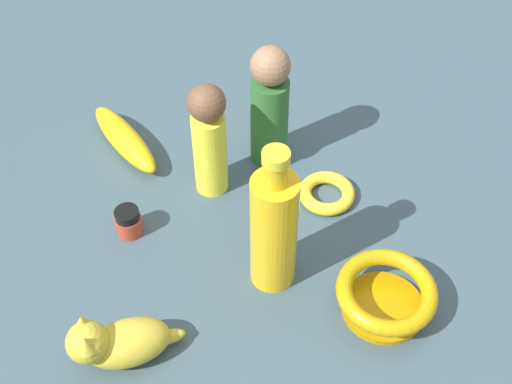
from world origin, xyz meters
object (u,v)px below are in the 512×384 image
at_px(bowl, 386,295).
at_px(banana, 125,139).
at_px(person_figure_adult, 209,138).
at_px(person_figure_child, 270,106).
at_px(cat_figurine, 117,342).
at_px(nail_polish_jar, 128,222).
at_px(bottle_tall, 274,229).
at_px(bangle, 327,193).

relative_size(bowl, banana, 0.73).
bearing_deg(person_figure_adult, person_figure_child, -149.46).
bearing_deg(bowl, cat_figurine, 6.00).
xyz_separation_m(nail_polish_jar, person_figure_child, (-0.23, -0.14, 0.09)).
bearing_deg(bottle_tall, cat_figurine, 27.45).
relative_size(bowl, bangle, 1.54).
relative_size(person_figure_adult, bangle, 2.27).
height_order(bottle_tall, bowl, bottle_tall).
bearing_deg(bangle, nail_polish_jar, 7.14).
bearing_deg(nail_polish_jar, bowl, 153.61).
relative_size(person_figure_adult, banana, 1.07).
height_order(person_figure_child, bangle, person_figure_child).
xyz_separation_m(nail_polish_jar, banana, (0.01, -0.19, -0.00)).
bearing_deg(banana, nail_polish_jar, -27.32).
height_order(person_figure_adult, bottle_tall, bottle_tall).
distance_m(person_figure_adult, bangle, 0.21).
relative_size(person_figure_adult, person_figure_child, 0.92).
height_order(bottle_tall, nail_polish_jar, bottle_tall).
relative_size(person_figure_child, bowl, 1.60).
height_order(nail_polish_jar, bangle, nail_polish_jar).
xyz_separation_m(person_figure_child, cat_figurine, (0.24, 0.36, -0.07)).
height_order(person_figure_adult, person_figure_child, person_figure_child).
relative_size(person_figure_adult, bottle_tall, 0.82).
bearing_deg(bowl, person_figure_child, -68.61).
bearing_deg(bowl, bangle, -78.76).
height_order(cat_figurine, bowl, cat_figurine).
relative_size(bottle_tall, person_figure_child, 1.13).
relative_size(person_figure_adult, cat_figurine, 1.36).
distance_m(nail_polish_jar, bowl, 0.40).
bearing_deg(banana, person_figure_child, 49.26).
bearing_deg(bowl, person_figure_adult, -49.22).
height_order(bottle_tall, cat_figurine, bottle_tall).
height_order(nail_polish_jar, cat_figurine, cat_figurine).
bearing_deg(nail_polish_jar, person_figure_child, -148.35).
relative_size(bottle_tall, cat_figurine, 1.66).
distance_m(bowl, bangle, 0.22).
distance_m(banana, bangle, 0.36).
height_order(cat_figurine, banana, cat_figurine).
xyz_separation_m(person_figure_adult, nail_polish_jar, (0.13, 0.08, -0.08)).
bearing_deg(bottle_tall, nail_polish_jar, -26.19).
bearing_deg(banana, person_figure_adult, 23.88).
bearing_deg(cat_figurine, person_figure_adult, -114.84).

